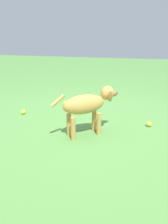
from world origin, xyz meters
name	(u,v)px	position (x,y,z in m)	size (l,w,h in m)	color
ground	(87,129)	(0.00, 0.00, 0.00)	(14.00, 14.00, 0.00)	#548C42
dog	(88,105)	(-0.04, 0.14, 0.35)	(0.65, 0.51, 0.53)	#C69347
tennis_ball_0	(149,124)	(-0.72, -0.22, 0.03)	(0.07, 0.07, 0.07)	#CED63D
tennis_ball_1	(23,112)	(0.96, -0.28, 0.03)	(0.07, 0.07, 0.07)	yellow
tennis_ball_2	(65,103)	(0.51, -0.77, 0.03)	(0.07, 0.07, 0.07)	yellow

